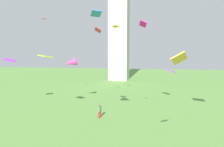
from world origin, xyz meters
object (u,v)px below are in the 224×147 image
Objects in this scene: monument_obelisk at (119,7)px; kite_flying_8 at (44,19)px; kite_flying_1 at (96,14)px; kite_flying_2 at (98,30)px; kite_flying_6 at (115,26)px; person_2 at (100,110)px; kite_flying_7 at (179,58)px; kite_flying_0 at (143,24)px; kite_flying_4 at (170,71)px; kite_flying_9 at (71,63)px; kite_flying_3 at (10,60)px; kite_flying_5 at (45,56)px.

monument_obelisk reaches higher than kite_flying_8.
kite_flying_1 is 9.90m from kite_flying_2.
person_2 is at bearing 15.38° from kite_flying_6.
kite_flying_7 is at bearing -74.84° from monument_obelisk.
kite_flying_8 is at bearing -158.77° from kite_flying_1.
monument_obelisk is 49.92× the size of kite_flying_0.
monument_obelisk reaches higher than kite_flying_4.
kite_flying_6 is (-5.18, 11.61, 1.99)m from kite_flying_0.
kite_flying_4 is 0.84× the size of kite_flying_9.
kite_flying_2 is at bearing 75.51° from kite_flying_9.
kite_flying_2 is 0.85× the size of kite_flying_3.
kite_flying_1 is at bearing -77.07° from kite_flying_4.
kite_flying_1 is at bearing -86.24° from kite_flying_0.
person_2 is 10.94m from kite_flying_0.
kite_flying_2 is at bearing 168.77° from kite_flying_1.
person_2 is 0.70× the size of kite_flying_9.
monument_obelisk is 24.11× the size of kite_flying_4.
kite_flying_0 is at bearing 33.12° from kite_flying_9.
monument_obelisk is 42.68m from kite_flying_0.
kite_flying_3 is at bearing 9.10° from kite_flying_8.
kite_flying_0 reaches higher than person_2.
kite_flying_9 is at bearing -169.74° from kite_flying_1.
kite_flying_7 is (9.52, -14.96, -4.17)m from kite_flying_2.
kite_flying_6 reaches higher than kite_flying_2.
kite_flying_4 is 19.21m from kite_flying_7.
person_2 is 1.41× the size of kite_flying_7.
kite_flying_7 reaches higher than person_2.
kite_flying_1 is 12.29m from kite_flying_9.
kite_flying_2 is at bearing 161.59° from kite_flying_3.
kite_flying_3 is at bearing -138.13° from kite_flying_1.
kite_flying_8 is at bearing -132.68° from kite_flying_9.
person_2 is 15.22m from kite_flying_3.
kite_flying_3 is at bearing -117.20° from kite_flying_4.
kite_flying_1 is at bearing -111.90° from kite_flying_7.
kite_flying_7 is at bearing -50.77° from kite_flying_4.
kite_flying_6 is 1.50× the size of kite_flying_8.
kite_flying_0 is 7.84m from kite_flying_7.
kite_flying_7 reaches higher than kite_flying_4.
monument_obelisk reaches higher than kite_flying_0.
kite_flying_9 is (0.42, 5.80, -0.90)m from kite_flying_5.
kite_flying_5 is at bearing -18.67° from kite_flying_6.
kite_flying_7 is (7.61, -18.34, -5.20)m from kite_flying_6.
kite_flying_0 is 0.48× the size of kite_flying_4.
kite_flying_2 reaches higher than kite_flying_5.
monument_obelisk reaches higher than kite_flying_3.
kite_flying_3 is 1.87× the size of kite_flying_8.
kite_flying_1 is (5.88, -40.58, -12.24)m from monument_obelisk.
kite_flying_1 is 0.75× the size of kite_flying_5.
kite_flying_0 is at bearing -103.88° from person_2.
kite_flying_4 is at bearing 85.29° from kite_flying_2.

